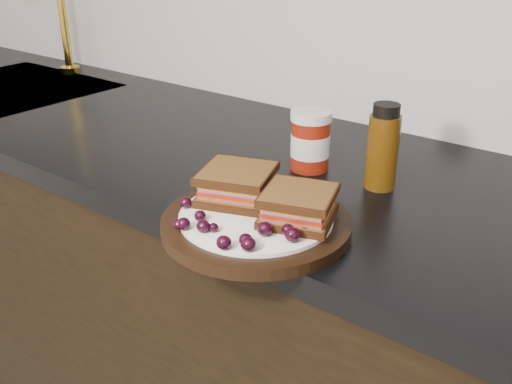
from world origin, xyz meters
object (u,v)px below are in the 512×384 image
at_px(plate, 256,223).
at_px(oil_bottle, 383,147).
at_px(condiment_jar, 310,140).
at_px(sandwich_left, 237,184).

relative_size(plate, oil_bottle, 1.91).
xyz_separation_m(plate, oil_bottle, (0.08, 0.25, 0.06)).
height_order(condiment_jar, oil_bottle, oil_bottle).
bearing_deg(plate, condiment_jar, 104.60).
relative_size(sandwich_left, condiment_jar, 0.97).
bearing_deg(oil_bottle, sandwich_left, -120.61).
bearing_deg(condiment_jar, sandwich_left, -87.90).
height_order(sandwich_left, oil_bottle, oil_bottle).
height_order(plate, oil_bottle, oil_bottle).
bearing_deg(plate, sandwich_left, 155.96).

